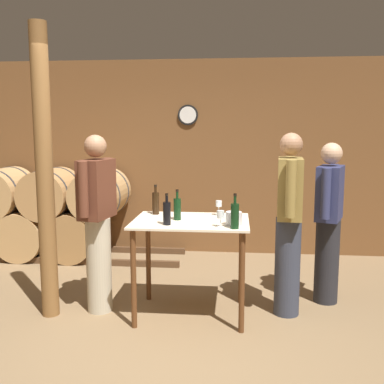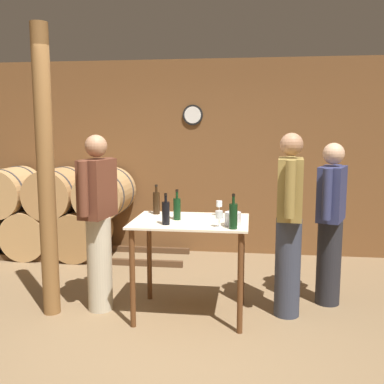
# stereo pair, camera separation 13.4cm
# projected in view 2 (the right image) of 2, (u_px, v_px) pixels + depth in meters

# --- Properties ---
(ground_plane) EXTENTS (14.00, 14.00, 0.00)m
(ground_plane) POSITION_uv_depth(u_px,v_px,m) (170.00, 337.00, 3.84)
(ground_plane) COLOR brown
(back_wall) EXTENTS (8.40, 0.08, 2.70)m
(back_wall) POSITION_uv_depth(u_px,v_px,m) (204.00, 158.00, 6.30)
(back_wall) COLOR brown
(back_wall) RESTS_ON ground_plane
(barrel_rack) EXTENTS (4.27, 0.77, 1.23)m
(barrel_rack) POSITION_uv_depth(u_px,v_px,m) (46.00, 213.00, 6.21)
(barrel_rack) COLOR #4C331E
(barrel_rack) RESTS_ON ground_plane
(tasting_table) EXTENTS (1.07, 0.79, 0.92)m
(tasting_table) POSITION_uv_depth(u_px,v_px,m) (191.00, 238.00, 4.20)
(tasting_table) COLOR beige
(tasting_table) RESTS_ON ground_plane
(wooden_post) EXTENTS (0.16, 0.16, 2.70)m
(wooden_post) POSITION_uv_depth(u_px,v_px,m) (46.00, 174.00, 4.15)
(wooden_post) COLOR brown
(wooden_post) RESTS_ON ground_plane
(wine_bottle_far_left) EXTENTS (0.07, 0.07, 0.30)m
(wine_bottle_far_left) POSITION_uv_depth(u_px,v_px,m) (156.00, 202.00, 4.45)
(wine_bottle_far_left) COLOR black
(wine_bottle_far_left) RESTS_ON tasting_table
(wine_bottle_left) EXTENTS (0.07, 0.07, 0.28)m
(wine_bottle_left) POSITION_uv_depth(u_px,v_px,m) (166.00, 212.00, 3.97)
(wine_bottle_left) COLOR black
(wine_bottle_left) RESTS_ON tasting_table
(wine_bottle_center) EXTENTS (0.07, 0.07, 0.29)m
(wine_bottle_center) POSITION_uv_depth(u_px,v_px,m) (177.00, 208.00, 4.18)
(wine_bottle_center) COLOR black
(wine_bottle_center) RESTS_ON tasting_table
(wine_bottle_right) EXTENTS (0.07, 0.07, 0.30)m
(wine_bottle_right) POSITION_uv_depth(u_px,v_px,m) (233.00, 215.00, 3.80)
(wine_bottle_right) COLOR black
(wine_bottle_right) RESTS_ON tasting_table
(wine_glass_near_left) EXTENTS (0.06, 0.06, 0.15)m
(wine_glass_near_left) POSITION_uv_depth(u_px,v_px,m) (219.00, 205.00, 4.37)
(wine_glass_near_left) COLOR silver
(wine_glass_near_left) RESTS_ON tasting_table
(wine_glass_near_center) EXTENTS (0.06, 0.06, 0.14)m
(wine_glass_near_center) POSITION_uv_depth(u_px,v_px,m) (219.00, 215.00, 3.86)
(wine_glass_near_center) COLOR silver
(wine_glass_near_center) RESTS_ON tasting_table
(ice_bucket) EXTENTS (0.14, 0.14, 0.12)m
(ice_bucket) POSITION_uv_depth(u_px,v_px,m) (233.00, 219.00, 3.95)
(ice_bucket) COLOR silver
(ice_bucket) RESTS_ON tasting_table
(person_host) EXTENTS (0.34, 0.56, 1.63)m
(person_host) POSITION_uv_depth(u_px,v_px,m) (331.00, 220.00, 4.46)
(person_host) COLOR #232328
(person_host) RESTS_ON ground_plane
(person_visitor_with_scarf) EXTENTS (0.25, 0.59, 1.73)m
(person_visitor_with_scarf) POSITION_uv_depth(u_px,v_px,m) (289.00, 221.00, 4.16)
(person_visitor_with_scarf) COLOR #333847
(person_visitor_with_scarf) RESTS_ON ground_plane
(person_visitor_bearded) EXTENTS (0.29, 0.58, 1.71)m
(person_visitor_bearded) POSITION_uv_depth(u_px,v_px,m) (98.00, 219.00, 4.30)
(person_visitor_bearded) COLOR #B7AD93
(person_visitor_bearded) RESTS_ON ground_plane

